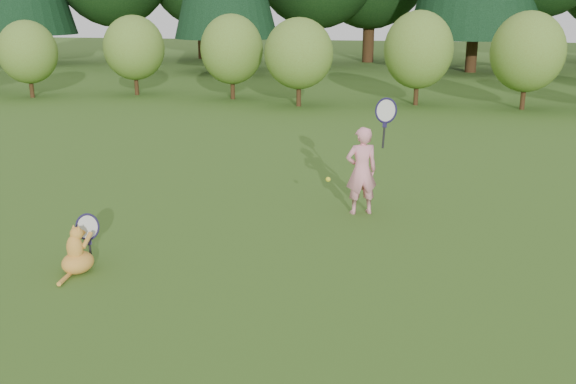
# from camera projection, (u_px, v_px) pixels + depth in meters

# --- Properties ---
(ground) EXTENTS (100.00, 100.00, 0.00)m
(ground) POSITION_uv_depth(u_px,v_px,m) (258.00, 268.00, 7.43)
(ground) COLOR #2B5116
(ground) RESTS_ON ground
(shrub_row) EXTENTS (28.00, 3.00, 2.80)m
(shrub_row) POSITION_uv_depth(u_px,v_px,m) (361.00, 58.00, 19.27)
(shrub_row) COLOR #5E7123
(shrub_row) RESTS_ON ground
(child) EXTENTS (0.76, 0.52, 1.91)m
(child) POSITION_uv_depth(u_px,v_px,m) (362.00, 169.00, 9.19)
(child) COLOR pink
(child) RESTS_ON ground
(cat) EXTENTS (0.51, 0.81, 0.76)m
(cat) POSITION_uv_depth(u_px,v_px,m) (77.00, 248.00, 7.25)
(cat) COLOR orange
(cat) RESTS_ON ground
(tennis_ball) EXTENTS (0.07, 0.07, 0.07)m
(tennis_ball) POSITION_uv_depth(u_px,v_px,m) (328.00, 179.00, 8.61)
(tennis_ball) COLOR #C8D018
(tennis_ball) RESTS_ON ground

